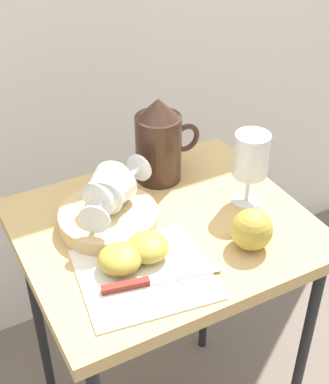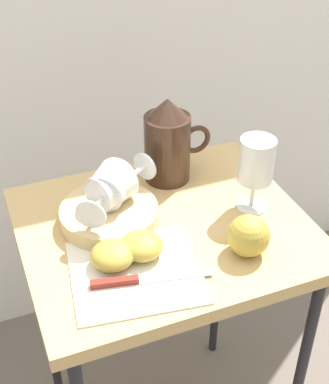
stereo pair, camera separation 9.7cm
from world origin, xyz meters
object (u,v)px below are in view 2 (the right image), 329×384
at_px(pitcher, 168,147).
at_px(wine_glass_tipped_far, 110,186).
at_px(apple_half_right, 142,246).
at_px(wine_glass_upright, 256,164).
at_px(apple_half_left, 112,255).
at_px(table, 165,252).
at_px(knife, 134,280).
at_px(basket_tray, 109,215).
at_px(wine_glass_tipped_near, 113,186).
at_px(apple_whole, 249,236).

relative_size(pitcher, wine_glass_tipped_far, 1.26).
bearing_deg(apple_half_right, pitcher, 57.92).
height_order(wine_glass_upright, apple_half_right, wine_glass_upright).
bearing_deg(wine_glass_tipped_far, apple_half_left, -106.25).
xyz_separation_m(table, pitcher, (0.07, 0.16, 0.15)).
bearing_deg(table, knife, -129.60).
relative_size(wine_glass_upright, knife, 0.74).
distance_m(basket_tray, apple_half_right, 0.12).
height_order(wine_glass_upright, apple_half_left, wine_glass_upright).
height_order(wine_glass_tipped_far, knife, wine_glass_tipped_far).
distance_m(apple_half_left, apple_half_right, 0.06).
xyz_separation_m(apple_half_left, knife, (0.02, -0.06, -0.02)).
relative_size(table, pitcher, 3.74).
height_order(basket_tray, wine_glass_tipped_far, wine_glass_tipped_far).
height_order(table, wine_glass_tipped_near, wine_glass_tipped_near).
xyz_separation_m(wine_glass_tipped_far, apple_whole, (0.20, -0.20, -0.03)).
relative_size(table, apple_whole, 9.14).
distance_m(table, wine_glass_tipped_far, 0.19).
xyz_separation_m(table, wine_glass_tipped_near, (-0.08, 0.07, 0.15)).
bearing_deg(basket_tray, apple_half_left, -104.21).
relative_size(table, apple_half_left, 9.14).
bearing_deg(basket_tray, wine_glass_upright, -11.79).
height_order(pitcher, wine_glass_tipped_far, pitcher).
bearing_deg(apple_half_left, basket_tray, 75.79).
xyz_separation_m(table, wine_glass_upright, (0.19, -0.01, 0.18)).
relative_size(wine_glass_upright, apple_half_right, 2.03).
distance_m(basket_tray, apple_half_left, 0.13).
relative_size(basket_tray, pitcher, 1.01).
relative_size(apple_whole, knife, 0.37).
bearing_deg(wine_glass_upright, apple_whole, -122.14).
bearing_deg(apple_whole, apple_half_left, 167.01).
distance_m(table, wine_glass_upright, 0.26).
bearing_deg(wine_glass_tipped_far, wine_glass_tipped_near, -17.74).
relative_size(wine_glass_tipped_near, apple_half_left, 2.00).
height_order(wine_glass_tipped_near, apple_whole, wine_glass_tipped_near).
bearing_deg(wine_glass_tipped_near, apple_half_left, -108.87).
distance_m(basket_tray, apple_whole, 0.28).
relative_size(wine_glass_upright, wine_glass_tipped_near, 1.02).
relative_size(wine_glass_tipped_far, apple_half_left, 1.95).
distance_m(wine_glass_tipped_far, apple_whole, 0.29).
bearing_deg(knife, wine_glass_upright, 22.18).
bearing_deg(wine_glass_tipped_near, wine_glass_upright, -15.98).
bearing_deg(wine_glass_tipped_far, wine_glass_upright, -16.03).
relative_size(pitcher, apple_half_left, 2.44).
relative_size(basket_tray, knife, 0.91).
height_order(wine_glass_upright, knife, wine_glass_upright).
bearing_deg(wine_glass_upright, table, 176.44).
distance_m(wine_glass_tipped_far, knife, 0.21).
bearing_deg(apple_half_right, basket_tray, 102.17).
bearing_deg(wine_glass_upright, apple_half_right, -167.11).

